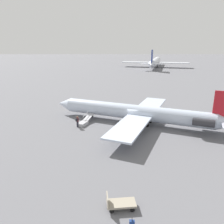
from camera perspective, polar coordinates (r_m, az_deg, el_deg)
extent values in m
plane|color=slate|center=(35.21, 5.82, -2.86)|extent=(600.00, 600.00, 0.00)
cylinder|color=silver|center=(34.64, 5.90, -0.03)|extent=(22.67, 11.39, 2.35)
cone|color=silver|center=(40.24, -12.24, 2.07)|extent=(3.27, 3.12, 2.30)
cube|color=silver|center=(28.82, 4.56, -3.91)|extent=(7.33, 10.60, 0.23)
cube|color=silver|center=(40.13, 10.08, 1.89)|extent=(7.33, 10.60, 0.23)
cylinder|color=#2D2D33|center=(31.72, 22.78, -2.58)|extent=(3.00, 2.07, 1.06)
cylinder|color=#2D2D33|center=(34.87, 22.86, -0.89)|extent=(3.00, 2.07, 1.06)
cylinder|color=black|center=(37.91, -5.33, -0.94)|extent=(0.59, 0.36, 0.58)
cylinder|color=#2D2D33|center=(37.79, -5.35, -0.39)|extent=(0.10, 0.10, 0.18)
cylinder|color=black|center=(33.59, 9.16, -3.46)|extent=(0.59, 0.36, 0.58)
cylinder|color=#2D2D33|center=(33.46, 9.19, -2.85)|extent=(0.10, 0.10, 0.18)
cylinder|color=black|center=(35.53, 9.98, -2.36)|extent=(0.59, 0.36, 0.58)
cylinder|color=#2D2D33|center=(35.41, 10.01, -1.78)|extent=(0.10, 0.10, 0.18)
cylinder|color=silver|center=(132.76, 11.21, 12.76)|extent=(14.53, 39.90, 3.84)
cone|color=silver|center=(154.96, 11.88, 13.27)|extent=(4.76, 5.08, 3.76)
cone|color=silver|center=(110.23, 10.26, 12.02)|extent=(4.97, 5.82, 3.76)
cube|color=navy|center=(110.97, 10.42, 14.13)|extent=(1.74, 5.26, 6.14)
cube|color=silver|center=(110.66, 10.29, 12.24)|extent=(10.98, 5.11, 0.19)
cube|color=silver|center=(131.98, 6.52, 12.81)|extent=(17.98, 10.47, 0.38)
cube|color=silver|center=(130.40, 15.79, 12.26)|extent=(17.98, 10.47, 0.38)
cylinder|color=black|center=(145.99, 11.57, 12.10)|extent=(0.48, 0.98, 0.95)
cylinder|color=#2D2D33|center=(145.95, 11.58, 12.34)|extent=(0.17, 0.17, 0.30)
cylinder|color=black|center=(129.09, 10.22, 11.59)|extent=(0.48, 0.98, 0.95)
cylinder|color=#2D2D33|center=(129.04, 10.24, 11.86)|extent=(0.17, 0.17, 0.30)
cylinder|color=black|center=(128.83, 11.78, 11.49)|extent=(0.48, 0.98, 0.95)
cylinder|color=#2D2D33|center=(128.77, 11.80, 11.77)|extent=(0.17, 0.17, 0.30)
cube|color=#B2B2B7|center=(34.25, -7.67, -3.06)|extent=(1.72, 2.09, 0.50)
cube|color=#B2B2B7|center=(35.72, -6.10, -1.27)|extent=(1.70, 2.40, 0.67)
cube|color=#B2B2B7|center=(35.78, -6.76, -0.42)|extent=(0.92, 2.06, 0.61)
cube|color=#23232D|center=(33.60, -8.95, -3.20)|extent=(0.29, 0.34, 0.85)
cylinder|color=#4C1E23|center=(33.36, -9.01, -1.99)|extent=(0.36, 0.36, 0.65)
sphere|color=#936B4C|center=(33.22, -9.05, -1.26)|extent=(0.24, 0.24, 0.24)
cube|color=black|center=(33.13, -9.26, -2.07)|extent=(0.33, 0.28, 0.44)
cube|color=#9E937F|center=(17.91, 2.44, -22.72)|extent=(2.30, 1.31, 0.16)
cube|color=#9E937F|center=(17.54, -1.20, -21.88)|extent=(0.19, 1.10, 0.70)
cylinder|color=black|center=(17.67, -0.07, -24.46)|extent=(0.37, 0.15, 0.36)
cylinder|color=black|center=(18.34, -0.37, -22.65)|extent=(0.37, 0.15, 0.36)
cylinder|color=black|center=(17.85, 5.33, -24.03)|extent=(0.37, 0.15, 0.36)
cylinder|color=black|center=(18.51, 4.77, -22.27)|extent=(0.37, 0.15, 0.36)
cube|color=black|center=(16.29, 5.27, -26.12)|extent=(0.05, 0.12, 0.24)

